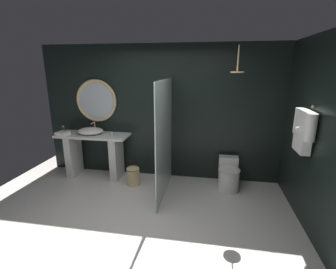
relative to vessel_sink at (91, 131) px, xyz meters
name	(u,v)px	position (x,y,z in m)	size (l,w,h in m)	color
ground_plane	(135,230)	(1.37, -1.58, -0.95)	(5.76, 5.76, 0.00)	silver
back_wall_panel	(161,113)	(1.37, 0.32, 0.35)	(4.80, 0.10, 2.60)	black
side_wall_right	(313,133)	(3.72, -0.82, 0.35)	(0.10, 2.47, 2.60)	black
vanity_counter	(95,152)	(0.06, -0.01, -0.43)	(1.42, 0.53, 0.89)	silver
vessel_sink	(91,131)	(0.00, 0.00, 0.00)	(0.51, 0.42, 0.21)	white
tumbler_cup	(112,134)	(0.47, -0.06, -0.02)	(0.08, 0.08, 0.08)	silver
soap_dispenser	(64,130)	(-0.56, -0.04, 0.01)	(0.05, 0.05, 0.15)	#282D28
round_wall_mirror	(96,101)	(0.06, 0.23, 0.57)	(0.85, 0.06, 0.85)	#D6B77F
shower_glass_panel	(164,139)	(1.57, -0.44, 0.04)	(0.02, 1.41, 1.98)	silver
rain_shower_head	(237,69)	(2.71, -0.26, 1.18)	(0.21, 0.21, 0.42)	#D6B77F
hanging_bathrobe	(304,129)	(3.58, -0.87, 0.41)	(0.20, 0.57, 0.65)	#D6B77F
toilet	(228,175)	(2.70, -0.09, -0.70)	(0.39, 0.58, 0.55)	white
waste_bin	(133,175)	(0.93, -0.26, -0.77)	(0.24, 0.24, 0.36)	#D6B77F
folded_hand_towel	(63,134)	(-0.50, -0.18, -0.03)	(0.22, 0.20, 0.07)	white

